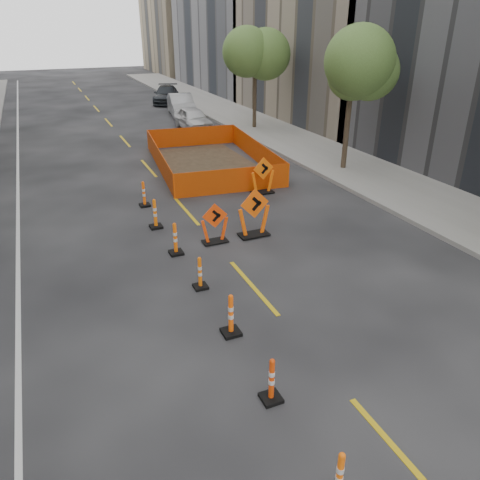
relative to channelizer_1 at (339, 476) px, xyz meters
name	(u,v)px	position (x,y,z in m)	size (l,w,h in m)	color
ground_plane	(337,383)	(1.41, 2.08, -0.48)	(140.00, 140.00, 0.00)	black
sidewalk_right	(353,167)	(10.41, 14.08, -0.40)	(4.00, 90.00, 0.15)	gray
bld_right_c	(358,11)	(18.41, 25.88, 6.52)	(12.00, 16.00, 14.00)	gray
bld_right_e	(196,6)	(18.41, 60.68, 7.52)	(12.00, 14.00, 16.00)	tan
tree_r_b	(353,69)	(9.81, 14.08, 4.05)	(2.80, 2.80, 5.95)	#382B1E
tree_r_c	(255,55)	(9.81, 24.08, 4.05)	(2.80, 2.80, 5.95)	#382B1E
channelizer_1	(339,476)	(0.00, 0.00, 0.00)	(0.38, 0.38, 0.95)	#FE620A
channelizer_2	(272,380)	(0.00, 2.19, 0.00)	(0.38, 0.38, 0.96)	red
channelizer_3	(231,315)	(0.09, 4.39, 0.04)	(0.41, 0.41, 1.04)	#FF560A
channelizer_4	(200,273)	(0.10, 6.58, -0.01)	(0.36, 0.36, 0.92)	#E55F09
channelizer_5	(175,239)	(0.07, 8.77, 0.04)	(0.41, 0.41, 1.03)	#F95F0A
channelizer_6	(155,214)	(-0.01, 10.96, 0.05)	(0.41, 0.41, 1.05)	orange
channelizer_7	(144,194)	(0.10, 13.16, 0.02)	(0.39, 0.39, 0.99)	#FF5C0A
chevron_sign_left	(215,223)	(1.45, 9.05, 0.20)	(0.90, 0.54, 1.35)	#EF3F0A
chevron_sign_center	(254,213)	(2.80, 9.02, 0.35)	(1.10, 0.66, 1.66)	#F7560A
chevron_sign_right	(263,175)	(4.89, 12.67, 0.29)	(1.02, 0.61, 1.53)	#FC640A
safety_fence	(209,155)	(4.26, 17.34, 0.04)	(4.89, 8.32, 1.04)	#EE490C
parked_car_near	(193,119)	(6.13, 25.53, 0.22)	(1.64, 4.07, 1.39)	silver
parked_car_mid	(181,105)	(6.84, 30.50, 0.29)	(1.62, 4.65, 1.53)	#A0A1A5
parked_car_far	(166,95)	(7.33, 36.53, 0.21)	(1.93, 4.75, 1.38)	black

